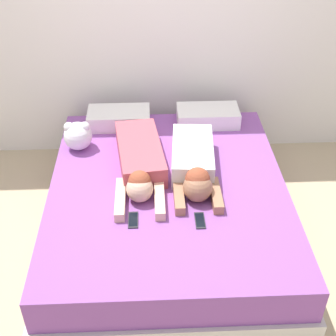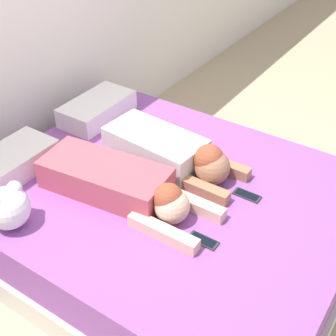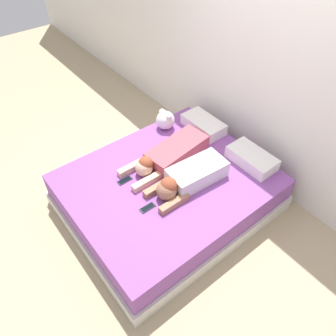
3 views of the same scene
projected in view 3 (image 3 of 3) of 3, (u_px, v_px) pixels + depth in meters
The scene contains 10 objects.
ground_plane at pixel (168, 205), 3.83m from camera, with size 12.00×12.00×0.00m, color tan.
wall_back at pixel (259, 71), 3.47m from camera, with size 12.00×0.06×2.60m.
bed at pixel (168, 192), 3.68m from camera, with size 1.81×2.16×0.46m.
pillow_head_left at pixel (203, 124), 4.07m from camera, with size 0.54×0.30×0.14m.
pillow_head_right at pixel (252, 158), 3.63m from camera, with size 0.54×0.30×0.14m.
person_left at pixel (168, 155), 3.64m from camera, with size 0.41×1.08×0.22m.
person_right at pixel (187, 178), 3.37m from camera, with size 0.36×0.91×0.24m.
cell_phone_left at pixel (125, 180), 3.48m from camera, with size 0.07×0.16×0.01m.
cell_phone_right at pixel (148, 208), 3.22m from camera, with size 0.07×0.16×0.01m.
plush_toy at pixel (165, 120), 4.05m from camera, with size 0.23×0.23×0.24m.
Camera 3 is at (1.90, -1.50, 3.00)m, focal length 35.00 mm.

